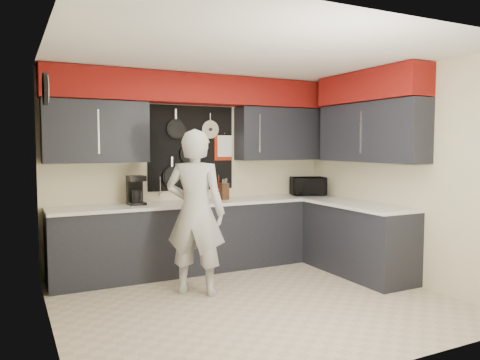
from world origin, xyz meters
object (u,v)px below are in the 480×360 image
microwave (308,186)px  person (195,212)px  utensil_crock (202,195)px  coffee_maker (136,190)px  knife_block (224,191)px

microwave → person: size_ratio=0.26×
utensil_crock → coffee_maker: (-0.88, 0.03, 0.10)m
utensil_crock → coffee_maker: size_ratio=0.47×
coffee_maker → knife_block: bearing=-0.7°
knife_block → coffee_maker: coffee_maker is taller
coffee_maker → person: (0.42, -0.98, -0.19)m
knife_block → utensil_crock: size_ratio=1.33×
microwave → person: person is taller
microwave → coffee_maker: bearing=-162.8°
knife_block → person: size_ratio=0.12×
utensil_crock → person: (-0.46, -0.95, -0.09)m
utensil_crock → coffee_maker: 0.89m
knife_block → coffee_maker: size_ratio=0.62×
microwave → person: 2.33m
microwave → utensil_crock: size_ratio=2.85×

